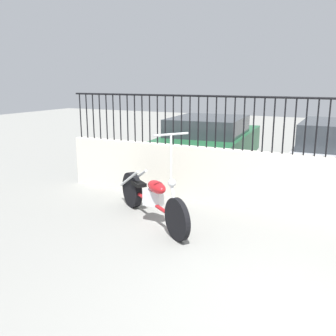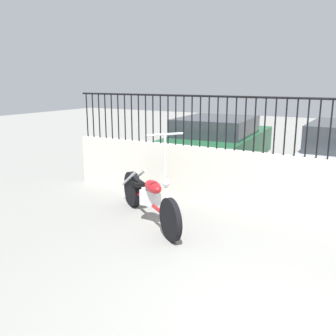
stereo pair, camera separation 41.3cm
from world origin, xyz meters
The scene contains 4 objects.
ground_plane centered at (0.00, 0.00, 0.00)m, with size 40.00×40.00×0.00m, color gray.
low_wall centered at (0.00, 2.83, 0.49)m, with size 9.80×0.18×0.98m.
motorcycle_red centered at (-2.51, 1.55, 0.38)m, with size 1.90×1.43×1.46m.
car_green centered at (-2.84, 5.21, 0.67)m, with size 2.10×4.23×1.30m.
Camera 2 is at (0.59, -3.15, 2.15)m, focal length 40.00 mm.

